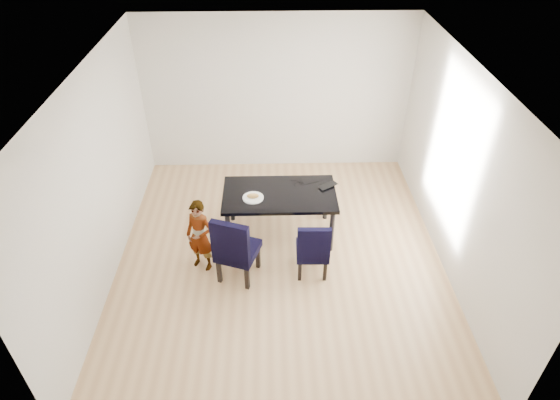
{
  "coord_description": "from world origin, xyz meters",
  "views": [
    {
      "loc": [
        -0.13,
        -4.86,
        4.56
      ],
      "look_at": [
        0.0,
        0.2,
        0.85
      ],
      "focal_mm": 30.0,
      "sensor_mm": 36.0,
      "label": 1
    }
  ],
  "objects_px": {
    "dining_table": "(279,214)",
    "plate": "(253,198)",
    "chair_left": "(238,245)",
    "chair_right": "(313,246)",
    "child": "(200,236)",
    "laptop": "(326,184)"
  },
  "relations": [
    {
      "from": "chair_left",
      "to": "dining_table",
      "type": "bearing_deg",
      "value": 74.95
    },
    {
      "from": "dining_table",
      "to": "chair_left",
      "type": "distance_m",
      "value": 1.01
    },
    {
      "from": "chair_left",
      "to": "plate",
      "type": "height_order",
      "value": "chair_left"
    },
    {
      "from": "child",
      "to": "laptop",
      "type": "distance_m",
      "value": 1.95
    },
    {
      "from": "chair_right",
      "to": "chair_left",
      "type": "bearing_deg",
      "value": -175.88
    },
    {
      "from": "plate",
      "to": "laptop",
      "type": "height_order",
      "value": "laptop"
    },
    {
      "from": "dining_table",
      "to": "laptop",
      "type": "xyz_separation_m",
      "value": [
        0.68,
        0.18,
        0.39
      ]
    },
    {
      "from": "plate",
      "to": "child",
      "type": "bearing_deg",
      "value": -142.34
    },
    {
      "from": "plate",
      "to": "laptop",
      "type": "relative_size",
      "value": 0.99
    },
    {
      "from": "dining_table",
      "to": "child",
      "type": "relative_size",
      "value": 1.49
    },
    {
      "from": "chair_right",
      "to": "plate",
      "type": "distance_m",
      "value": 1.08
    },
    {
      "from": "dining_table",
      "to": "plate",
      "type": "xyz_separation_m",
      "value": [
        -0.37,
        -0.11,
        0.38
      ]
    },
    {
      "from": "chair_left",
      "to": "chair_right",
      "type": "xyz_separation_m",
      "value": [
        0.98,
        0.04,
        -0.08
      ]
    },
    {
      "from": "chair_left",
      "to": "child",
      "type": "distance_m",
      "value": 0.53
    },
    {
      "from": "chair_left",
      "to": "chair_right",
      "type": "distance_m",
      "value": 0.98
    },
    {
      "from": "child",
      "to": "laptop",
      "type": "height_order",
      "value": "child"
    },
    {
      "from": "dining_table",
      "to": "plate",
      "type": "bearing_deg",
      "value": -163.15
    },
    {
      "from": "dining_table",
      "to": "laptop",
      "type": "relative_size",
      "value": 5.42
    },
    {
      "from": "dining_table",
      "to": "child",
      "type": "height_order",
      "value": "child"
    },
    {
      "from": "child",
      "to": "plate",
      "type": "distance_m",
      "value": 0.91
    },
    {
      "from": "laptop",
      "to": "child",
      "type": "bearing_deg",
      "value": -6.8
    },
    {
      "from": "dining_table",
      "to": "child",
      "type": "distance_m",
      "value": 1.26
    }
  ]
}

